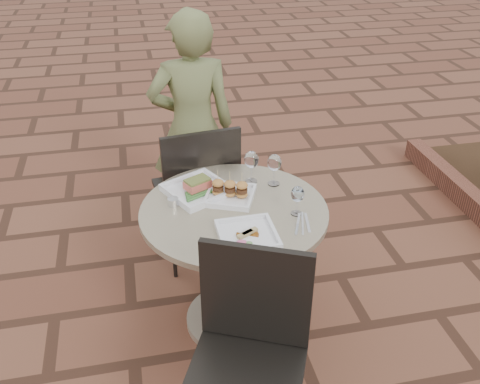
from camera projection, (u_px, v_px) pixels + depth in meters
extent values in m
plane|color=brown|center=(295.00, 337.00, 2.82)|extent=(60.00, 60.00, 0.00)
cylinder|color=gray|center=(235.00, 318.00, 2.91)|extent=(0.52, 0.52, 0.04)
cylinder|color=gray|center=(234.00, 271.00, 2.74)|extent=(0.08, 0.08, 0.70)
cylinder|color=tan|center=(234.00, 211.00, 2.55)|extent=(0.90, 0.90, 0.03)
cube|color=black|center=(195.00, 192.00, 3.21)|extent=(0.49, 0.49, 0.03)
cube|color=black|center=(202.00, 171.00, 2.92)|extent=(0.44, 0.08, 0.46)
cylinder|color=black|center=(217.00, 203.00, 3.54)|extent=(0.02, 0.02, 0.44)
cylinder|color=black|center=(160.00, 213.00, 3.43)|extent=(0.02, 0.02, 0.44)
cylinder|color=black|center=(235.00, 235.00, 3.23)|extent=(0.02, 0.02, 0.44)
cylinder|color=black|center=(174.00, 247.00, 3.13)|extent=(0.02, 0.02, 0.44)
cube|color=black|center=(244.00, 379.00, 2.04)|extent=(0.58, 0.58, 0.03)
cube|color=black|center=(256.00, 294.00, 2.08)|extent=(0.41, 0.21, 0.46)
cylinder|color=black|center=(211.00, 372.00, 2.35)|extent=(0.02, 0.02, 0.44)
imported|color=#5D6336|center=(193.00, 128.00, 3.33)|extent=(0.54, 0.35, 1.46)
cube|color=white|center=(198.00, 191.00, 2.67)|extent=(0.38, 0.38, 0.01)
cube|color=#D55B4B|center=(198.00, 184.00, 2.65)|extent=(0.15, 0.13, 0.04)
cube|color=#545B29|center=(197.00, 180.00, 2.63)|extent=(0.14, 0.12, 0.01)
cube|color=white|center=(230.00, 197.00, 2.62)|extent=(0.30, 0.30, 0.01)
cube|color=white|center=(247.00, 236.00, 2.34)|extent=(0.25, 0.25, 0.01)
ellipsoid|color=#DE5B8D|center=(241.00, 243.00, 2.28)|extent=(0.05, 0.04, 0.02)
cylinder|color=white|center=(296.00, 213.00, 2.51)|extent=(0.05, 0.05, 0.00)
cylinder|color=white|center=(297.00, 207.00, 2.49)|extent=(0.01, 0.01, 0.07)
ellipsoid|color=white|center=(298.00, 194.00, 2.45)|extent=(0.06, 0.06, 0.08)
cylinder|color=white|center=(298.00, 195.00, 2.45)|extent=(0.05, 0.05, 0.03)
cylinder|color=white|center=(251.00, 181.00, 2.76)|extent=(0.06, 0.06, 0.00)
cylinder|color=white|center=(251.00, 174.00, 2.74)|extent=(0.01, 0.01, 0.08)
ellipsoid|color=white|center=(252.00, 160.00, 2.70)|extent=(0.07, 0.07, 0.09)
cylinder|color=white|center=(274.00, 184.00, 2.74)|extent=(0.06, 0.06, 0.00)
cylinder|color=white|center=(274.00, 177.00, 2.72)|extent=(0.01, 0.01, 0.07)
ellipsoid|color=white|center=(274.00, 163.00, 2.68)|extent=(0.07, 0.07, 0.09)
cylinder|color=silver|center=(173.00, 202.00, 2.56)|extent=(0.07, 0.07, 0.04)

